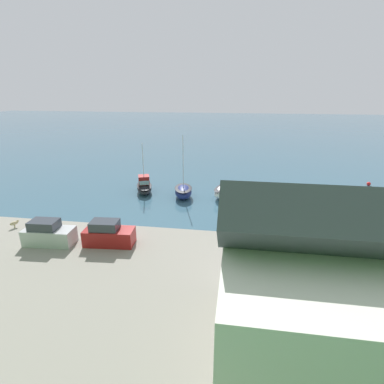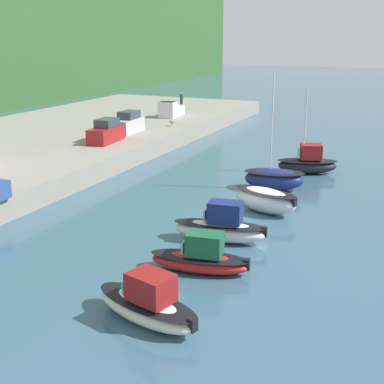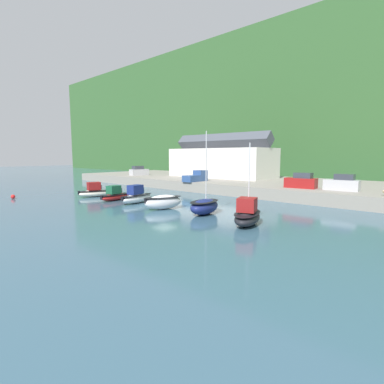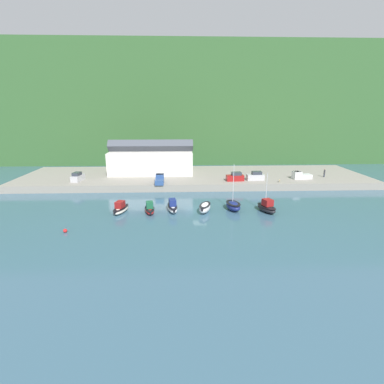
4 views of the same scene
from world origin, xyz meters
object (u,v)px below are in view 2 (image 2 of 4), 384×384
(moored_boat_5, at_px, (308,163))
(parked_car_0, at_px, (128,124))
(moored_boat_1, at_px, (201,258))
(moored_boat_2, at_px, (221,227))
(pickup_truck_1, at_px, (170,110))
(person_on_quay, at_px, (181,100))
(moored_boat_4, at_px, (274,179))
(dog_on_quay, at_px, (172,122))
(moored_boat_0, at_px, (148,304))
(moored_boat_3, at_px, (265,200))
(parked_car_1, at_px, (106,132))

(moored_boat_5, bearing_deg, parked_car_0, 63.06)
(moored_boat_1, distance_m, moored_boat_2, 4.22)
(pickup_truck_1, relative_size, person_on_quay, 2.31)
(pickup_truck_1, height_order, person_on_quay, person_on_quay)
(moored_boat_4, xyz_separation_m, dog_on_quay, (13.75, 15.39, 1.26))
(moored_boat_2, height_order, parked_car_0, parked_car_0)
(moored_boat_5, bearing_deg, moored_boat_0, 159.14)
(moored_boat_0, bearing_deg, moored_boat_1, 14.10)
(moored_boat_4, xyz_separation_m, pickup_truck_1, (20.07, 18.72, 1.62))
(moored_boat_5, bearing_deg, pickup_truck_1, 35.41)
(dog_on_quay, bearing_deg, moored_boat_3, 67.58)
(moored_boat_1, height_order, moored_boat_4, moored_boat_4)
(parked_car_1, height_order, pickup_truck_1, parked_car_1)
(parked_car_0, bearing_deg, moored_boat_1, 124.15)
(parked_car_1, bearing_deg, person_on_quay, -86.30)
(moored_boat_0, bearing_deg, moored_boat_4, 16.73)
(moored_boat_5, distance_m, parked_car_1, 18.62)
(moored_boat_1, distance_m, person_on_quay, 47.68)
(moored_boat_1, distance_m, moored_boat_4, 15.66)
(moored_boat_4, height_order, dog_on_quay, moored_boat_4)
(moored_boat_3, distance_m, parked_car_1, 20.16)
(moored_boat_1, relative_size, parked_car_1, 1.22)
(moored_boat_1, relative_size, moored_boat_4, 0.61)
(pickup_truck_1, bearing_deg, moored_boat_2, 112.84)
(moored_boat_3, height_order, person_on_quay, person_on_quay)
(moored_boat_4, bearing_deg, moored_boat_2, 169.59)
(moored_boat_1, bearing_deg, moored_boat_5, -10.63)
(moored_boat_0, relative_size, person_on_quay, 2.59)
(pickup_truck_1, height_order, dog_on_quay, pickup_truck_1)
(moored_boat_5, distance_m, pickup_truck_1, 24.46)
(moored_boat_2, distance_m, parked_car_0, 26.92)
(moored_boat_2, height_order, person_on_quay, person_on_quay)
(moored_boat_0, xyz_separation_m, pickup_truck_1, (41.05, 19.31, 1.70))
(moored_boat_4, relative_size, parked_car_0, 2.03)
(moored_boat_0, xyz_separation_m, moored_boat_1, (5.33, -0.10, -0.06))
(moored_boat_1, xyz_separation_m, pickup_truck_1, (35.72, 19.41, 1.76))
(dog_on_quay, bearing_deg, moored_boat_4, 75.39)
(moored_boat_2, relative_size, moored_boat_4, 0.64)
(moored_boat_2, bearing_deg, parked_car_1, 40.68)
(moored_boat_4, distance_m, parked_car_0, 19.81)
(moored_boat_2, xyz_separation_m, moored_boat_5, (17.50, -1.10, 0.05))
(moored_boat_0, xyz_separation_m, parked_car_1, (24.36, 17.70, 1.80))
(moored_boat_3, height_order, pickup_truck_1, pickup_truck_1)
(moored_boat_2, height_order, moored_boat_4, moored_boat_4)
(moored_boat_2, relative_size, dog_on_quay, 6.58)
(moored_boat_0, xyz_separation_m, dog_on_quay, (34.73, 15.98, 1.34))
(moored_boat_2, distance_m, person_on_quay, 43.71)
(parked_car_0, xyz_separation_m, pickup_truck_1, (11.54, 0.92, -0.10))
(moored_boat_5, distance_m, person_on_quay, 30.27)
(moored_boat_2, height_order, parked_car_1, parked_car_1)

